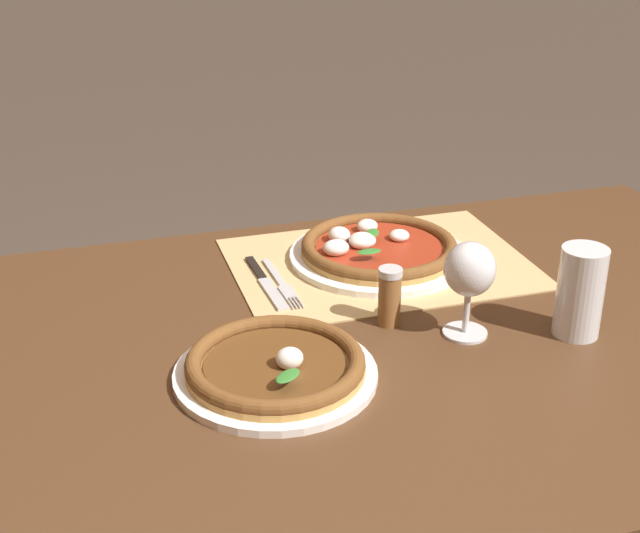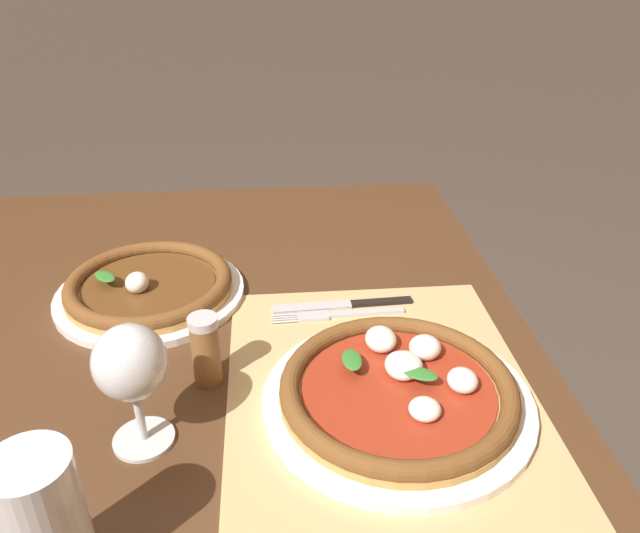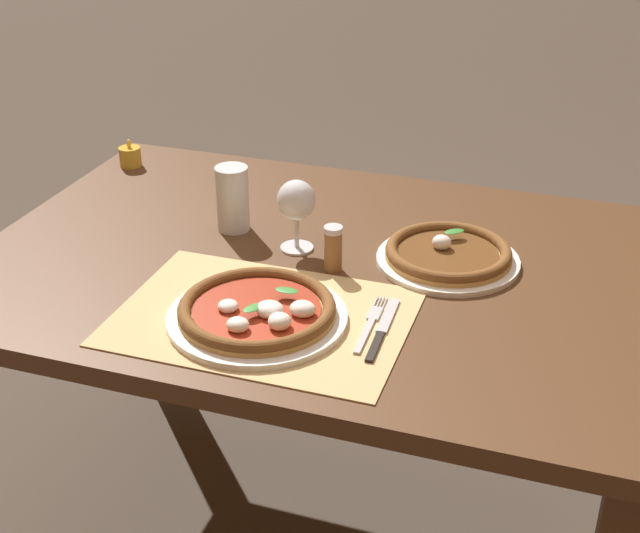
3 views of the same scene
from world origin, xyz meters
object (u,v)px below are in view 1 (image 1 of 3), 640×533
at_px(pizza_far, 276,367).
at_px(pizza_near, 378,249).
at_px(pint_glass, 580,294).
at_px(knife, 265,282).
at_px(fork, 281,283).
at_px(pepper_shaker, 390,296).
at_px(wine_glass, 470,273).

bearing_deg(pizza_far, pizza_near, -129.57).
relative_size(pizza_near, pint_glass, 2.28).
relative_size(pizza_far, knife, 1.36).
relative_size(fork, pepper_shaker, 2.07).
bearing_deg(pizza_near, fork, 14.96).
distance_m(pint_glass, pepper_shaker, 0.29).
xyz_separation_m(pizza_far, pepper_shaker, (-0.21, -0.11, 0.03)).
relative_size(pizza_far, pint_glass, 2.02).
distance_m(pizza_far, pint_glass, 0.48).
relative_size(knife, pepper_shaker, 2.22).
bearing_deg(fork, pepper_shaker, 125.44).
bearing_deg(knife, pizza_near, -169.46).
xyz_separation_m(fork, pepper_shaker, (-0.13, 0.18, 0.04)).
bearing_deg(pizza_far, knife, -100.98).
bearing_deg(knife, fork, 156.53).
bearing_deg(wine_glass, pepper_shaker, -33.18).
height_order(pizza_far, fork, pizza_far).
xyz_separation_m(pizza_near, knife, (0.22, 0.04, -0.02)).
distance_m(wine_glass, pint_glass, 0.18).
bearing_deg(fork, pint_glass, 143.22).
relative_size(pizza_near, fork, 1.65).
bearing_deg(knife, pepper_shaker, 128.80).
bearing_deg(knife, pizza_far, 79.02).
xyz_separation_m(wine_glass, fork, (0.23, -0.25, -0.10)).
relative_size(wine_glass, pint_glass, 1.07).
bearing_deg(pizza_near, knife, 10.54).
distance_m(pizza_near, fork, 0.20).
bearing_deg(wine_glass, fork, -47.05).
height_order(wine_glass, pepper_shaker, wine_glass).
xyz_separation_m(pizza_near, pizza_far, (0.28, 0.34, -0.00)).
bearing_deg(knife, wine_glass, 134.71).
distance_m(pizza_near, wine_glass, 0.31).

